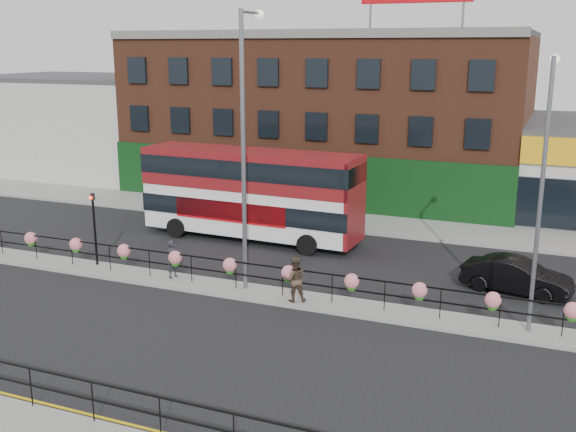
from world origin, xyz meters
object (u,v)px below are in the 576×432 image
at_px(pedestrian_b, 295,279).
at_px(lamp_column_west, 246,128).
at_px(double_decker_bus, 251,186).
at_px(lamp_column_east, 543,173).
at_px(car, 517,276).
at_px(pedestrian_a, 173,259).

bearing_deg(pedestrian_b, lamp_column_west, -46.78).
bearing_deg(double_decker_bus, lamp_column_west, -65.84).
height_order(pedestrian_b, lamp_column_west, lamp_column_west).
xyz_separation_m(lamp_column_west, lamp_column_east, (10.62, -0.13, -0.95)).
bearing_deg(pedestrian_b, double_decker_bus, -81.49).
relative_size(double_decker_bus, lamp_column_east, 1.24).
height_order(car, pedestrian_b, pedestrian_b).
height_order(car, lamp_column_west, lamp_column_west).
height_order(double_decker_bus, lamp_column_east, lamp_column_east).
bearing_deg(car, lamp_column_east, -158.81).
distance_m(double_decker_bus, pedestrian_a, 7.06).
distance_m(double_decker_bus, lamp_column_west, 8.08).
bearing_deg(pedestrian_b, car, -176.22).
xyz_separation_m(pedestrian_b, lamp_column_west, (-2.33, 0.84, 5.45)).
relative_size(car, pedestrian_a, 2.77).
xyz_separation_m(pedestrian_a, lamp_column_west, (3.32, 0.25, 5.52)).
height_order(double_decker_bus, car, double_decker_bus).
relative_size(double_decker_bus, car, 2.57).
xyz_separation_m(double_decker_bus, car, (12.86, -2.89, -2.08)).
relative_size(double_decker_bus, pedestrian_a, 7.11).
bearing_deg(pedestrian_b, pedestrian_a, -32.93).
height_order(double_decker_bus, pedestrian_a, double_decker_bus).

